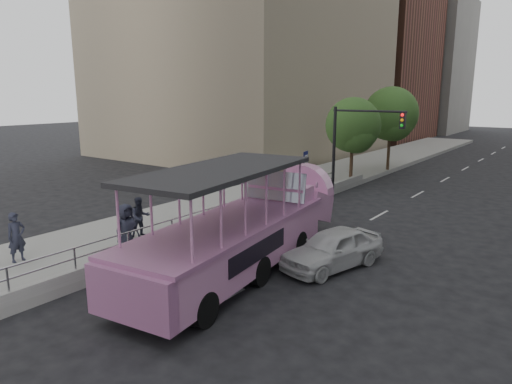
% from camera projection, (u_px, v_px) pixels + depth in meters
% --- Properties ---
extents(ground, '(160.00, 160.00, 0.00)m').
position_uv_depth(ground, '(237.00, 273.00, 15.42)').
color(ground, black).
extents(sidewalk, '(5.50, 80.00, 0.30)m').
position_uv_depth(sidewalk, '(268.00, 195.00, 26.59)').
color(sidewalk, gray).
rests_on(sidewalk, ground).
extents(kerb_wall, '(0.24, 30.00, 0.36)m').
position_uv_depth(kerb_wall, '(209.00, 229.00, 18.71)').
color(kerb_wall, '#A7A7A2').
rests_on(kerb_wall, sidewalk).
extents(guardrail, '(0.07, 22.00, 0.71)m').
position_uv_depth(guardrail, '(208.00, 214.00, 18.57)').
color(guardrail, '#B0AFB4').
rests_on(guardrail, kerb_wall).
extents(duck_boat, '(4.12, 11.39, 3.70)m').
position_uv_depth(duck_boat, '(247.00, 228.00, 15.79)').
color(duck_boat, black).
rests_on(duck_boat, ground).
extents(car, '(2.61, 4.32, 1.38)m').
position_uv_depth(car, '(333.00, 248.00, 15.77)').
color(car, silver).
rests_on(car, ground).
extents(pedestrian_near, '(0.44, 0.65, 1.73)m').
position_uv_depth(pedestrian_near, '(17.00, 237.00, 15.47)').
color(pedestrian_near, '#242634').
rests_on(pedestrian_near, sidewalk).
extents(pedestrian_mid, '(0.84, 0.95, 1.62)m').
position_uv_depth(pedestrian_mid, '(140.00, 217.00, 18.19)').
color(pedestrian_mid, '#242634').
rests_on(pedestrian_mid, sidewalk).
extents(pedestrian_far, '(0.64, 0.95, 1.89)m').
position_uv_depth(pedestrian_far, '(127.00, 230.00, 15.98)').
color(pedestrian_far, '#242634').
rests_on(pedestrian_far, sidewalk).
extents(parking_sign, '(0.15, 0.66, 2.95)m').
position_uv_depth(parking_sign, '(305.00, 172.00, 24.22)').
color(parking_sign, black).
rests_on(parking_sign, ground).
extents(traffic_signal, '(4.20, 0.32, 5.20)m').
position_uv_depth(traffic_signal, '(354.00, 138.00, 25.47)').
color(traffic_signal, black).
rests_on(traffic_signal, ground).
extents(street_tree_near, '(3.52, 3.52, 5.72)m').
position_uv_depth(street_tree_near, '(354.00, 127.00, 29.02)').
color(street_tree_near, '#3B291B').
rests_on(street_tree_near, ground).
extents(street_tree_far, '(3.97, 3.97, 6.45)m').
position_uv_depth(street_tree_far, '(392.00, 116.00, 33.50)').
color(street_tree_far, '#3B291B').
rests_on(street_tree_far, ground).
extents(midrise_brick, '(18.00, 16.00, 26.00)m').
position_uv_depth(midrise_brick, '(358.00, 39.00, 60.79)').
color(midrise_brick, brown).
rests_on(midrise_brick, ground).
extents(midrise_stone_b, '(16.00, 14.00, 20.00)m').
position_uv_depth(midrise_stone_b, '(411.00, 67.00, 72.79)').
color(midrise_stone_b, gray).
rests_on(midrise_stone_b, ground).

